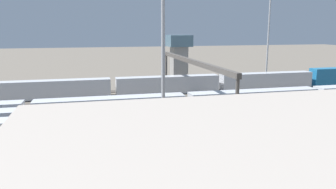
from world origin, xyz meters
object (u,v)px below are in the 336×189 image
Objects in this scene: light_mast_1 at (163,7)px; signal_gantry at (191,65)px; train_on_track_5 at (112,109)px; control_tower at (179,55)px; light_mast_2 at (270,6)px; train_on_track_7 at (174,124)px; train_on_track_6 at (229,110)px; train_on_track_1 at (107,87)px.

light_mast_1 is 0.65× the size of signal_gantry.
signal_gantry reaches higher than train_on_track_5.
signal_gantry is 28.12m from control_tower.
train_on_track_5 is 41.06m from control_tower.
light_mast_2 reaches higher than train_on_track_5.
train_on_track_7 is 4.59× the size of light_mast_1.
light_mast_1 is 2.08× the size of control_tower.
control_tower is at bearing -94.67° from train_on_track_6.
train_on_track_6 is at bearing 99.80° from signal_gantry.
control_tower is (-3.28, -40.09, 5.32)m from train_on_track_6.
light_mast_1 is at bearing 72.19° from control_tower.
signal_gantry is (2.16, -12.50, 5.67)m from train_on_track_6.
train_on_track_5 is (7.38, -10.00, 0.02)m from train_on_track_7.
light_mast_2 is (-43.07, -28.66, 17.85)m from train_on_track_5.
train_on_track_7 is 20.01m from signal_gantry.
light_mast_2 reaches higher than control_tower.
train_on_track_1 reaches higher than train_on_track_7.
train_on_track_6 is 0.65× the size of train_on_track_1.
train_on_track_7 is 3.76× the size of light_mast_2.
train_on_track_5 is at bearing -53.57° from train_on_track_7.
train_on_track_1 is 4.36× the size of light_mast_2.
train_on_track_6 is (-9.98, -5.00, 0.06)m from train_on_track_7.
train_on_track_6 is 13.90m from signal_gantry.
light_mast_2 is 0.80× the size of signal_gantry.
train_on_track_6 is 3.47× the size of light_mast_1.
signal_gantry is (-7.82, -17.50, 5.73)m from train_on_track_7.
light_mast_2 is at bearing -132.72° from train_on_track_7.
train_on_track_1 is at bearing -77.01° from train_on_track_7.
signal_gantry is (-9.91, -20.19, -8.98)m from light_mast_1.
light_mast_1 reaches higher than signal_gantry.
train_on_track_7 is 55.57m from light_mast_2.
light_mast_1 is (-4.83, 32.69, 14.65)m from train_on_track_1.
control_tower is (-15.35, -47.79, -9.34)m from light_mast_1.
signal_gantry reaches higher than train_on_track_6.
light_mast_2 is at bearing -146.36° from train_on_track_5.
train_on_track_7 is at bearing 47.28° from light_mast_2.
train_on_track_7 is 1.00× the size of train_on_track_5.
train_on_track_5 is 54.73m from light_mast_2.
train_on_track_1 is at bearing 36.80° from control_tower.
control_tower is at bearing -101.15° from signal_gantry.
light_mast_2 reaches higher than train_on_track_7.
light_mast_1 is 24.22m from signal_gantry.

